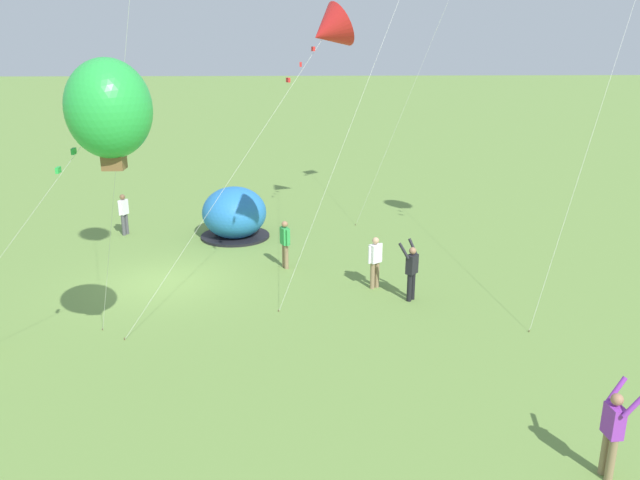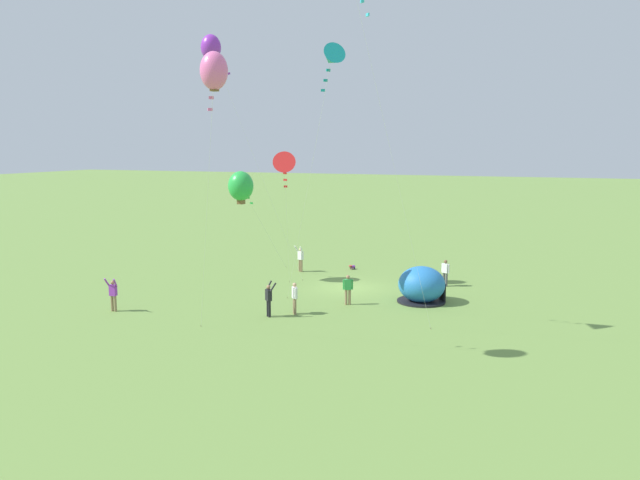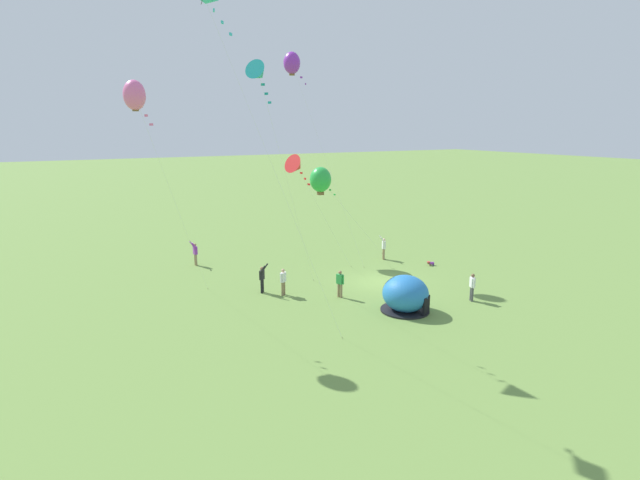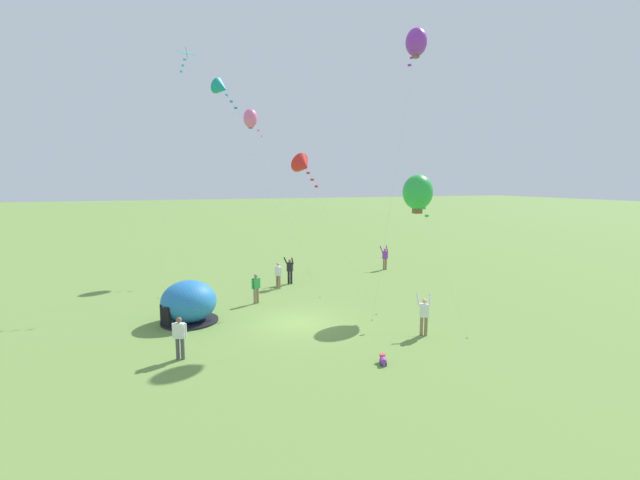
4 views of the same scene
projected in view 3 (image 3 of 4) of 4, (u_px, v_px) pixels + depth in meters
ground_plane at (381, 282)px, 33.96m from camera, size 300.00×300.00×0.00m
popup_tent at (406, 294)px, 28.51m from camera, size 2.81×2.81×2.10m
toddler_crawling at (431, 263)px, 38.05m from camera, size 0.37×0.55×0.32m
person_flying_kite at (262, 278)px, 31.65m from camera, size 0.71×0.69×1.89m
person_with_toddler at (472, 286)px, 30.16m from camera, size 0.55×0.38×1.72m
person_watching_sky at (283, 280)px, 31.20m from camera, size 0.41×0.50×1.72m
person_near_tent at (340, 282)px, 30.80m from camera, size 0.55×0.37×1.72m
person_center_field at (195, 253)px, 37.91m from camera, size 0.68×0.49×1.89m
person_arms_raised at (384, 247)px, 39.64m from camera, size 0.72×0.63×1.89m
kite_pink at (134, 95)px, 24.98m from camera, size 4.10×4.75×12.66m
kite_red at (297, 166)px, 31.48m from camera, size 3.03×6.43×8.68m
kite_cyan at (210, 9)px, 21.25m from camera, size 3.16×6.08×16.14m
kite_teal at (259, 74)px, 24.85m from camera, size 5.54×6.39×13.61m
kite_green at (321, 180)px, 38.36m from camera, size 1.66×6.33×7.35m
kite_purple at (292, 63)px, 36.28m from camera, size 5.06×4.34×15.67m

